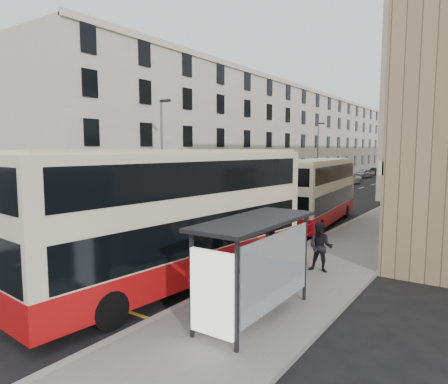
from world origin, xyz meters
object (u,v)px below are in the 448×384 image
Objects in this scene: white_van at (347,179)px; car_silver at (363,174)px; pedestrian_mid at (321,247)px; double_decker_front at (180,216)px; bus_shelter at (252,249)px; double_decker_rear at (318,191)px; street_lamp_near at (162,150)px; pedestrian_far at (270,255)px; street_lamp_far at (318,149)px; pedestrian_near at (210,296)px; car_red at (425,175)px; car_dark at (375,171)px.

car_silver reaches higher than white_van.
double_decker_front is at bearing -145.10° from pedestrian_mid.
bus_shelter is 0.41× the size of double_decker_rear.
street_lamp_near is 16.69m from pedestrian_far.
street_lamp_far is 40.06m from pedestrian_mid.
pedestrian_near is 6.35m from pedestrian_mid.
street_lamp_near is at bearing -90.00° from street_lamp_far.
bus_shelter is at bearing -40.14° from street_lamp_near.
pedestrian_mid is 0.34× the size of car_red.
street_lamp_near is 16.62m from pedestrian_mid.
street_lamp_far reaches higher than bus_shelter.
white_van is (-10.06, 40.94, -0.39)m from pedestrian_far.
car_dark is at bearing -105.98° from pedestrian_near.
double_decker_front is (-3.88, 1.68, 0.25)m from bus_shelter.
pedestrian_far is (-0.63, 4.36, -0.02)m from pedestrian_near.
pedestrian_near is (14.14, -13.49, -3.54)m from street_lamp_near.
pedestrian_near is at bearing -43.64° from street_lamp_near.
double_decker_rear is 5.57× the size of pedestrian_far.
pedestrian_far is (-1.05, -1.98, -0.00)m from pedestrian_mid.
bus_shelter reaches higher than white_van.
double_decker_rear is (10.68, -27.45, -2.57)m from street_lamp_far.
car_red is (10.76, 16.48, -3.84)m from street_lamp_far.
white_van is 1.15× the size of car_silver.
pedestrian_near is at bearing -102.42° from pedestrian_mid.
white_van is (-11.23, 44.21, -1.45)m from bus_shelter.
street_lamp_near is 0.67× the size of double_decker_front.
double_decker_front is 56.16m from car_silver.
street_lamp_near reaches higher than car_silver.
car_red is at bearing -24.01° from car_dark.
pedestrian_near is at bearing -71.02° from white_van.
street_lamp_far is (-14.69, 42.39, 2.50)m from bus_shelter.
car_dark is at bearing -54.85° from pedestrian_far.
pedestrian_far is at bearing -81.79° from double_decker_rear.
bus_shelter is 19.38m from street_lamp_near.
bus_shelter is 3.63m from pedestrian_far.
pedestrian_far is (-1.18, 3.26, -1.06)m from bus_shelter.
pedestrian_far is 0.34× the size of car_red.
pedestrian_near is 0.44× the size of car_silver.
pedestrian_far is (2.71, 1.59, -1.31)m from double_decker_front.
bus_shelter is at bearing -18.27° from double_decker_front.
street_lamp_near is at bearing 145.28° from pedestrian_mid.
double_decker_front is at bearing -59.57° from car_silver.
car_silver is 0.79× the size of car_red.
car_dark is at bearing 101.20° from bus_shelter.
car_dark is at bearing 114.63° from car_silver.
street_lamp_far reaches higher than white_van.
car_silver is (-1.43, 12.91, 0.05)m from white_van.
double_decker_rear is at bearing -70.43° from white_van.
bus_shelter reaches higher than pedestrian_far.
pedestrian_near is 46.54m from white_van.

